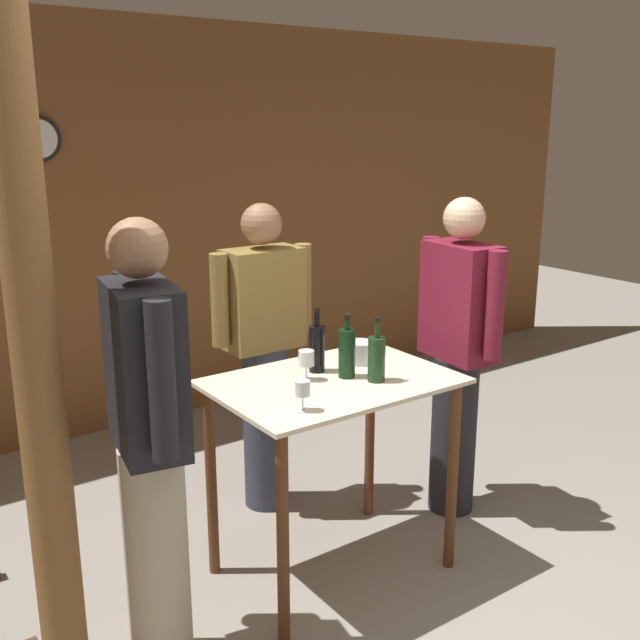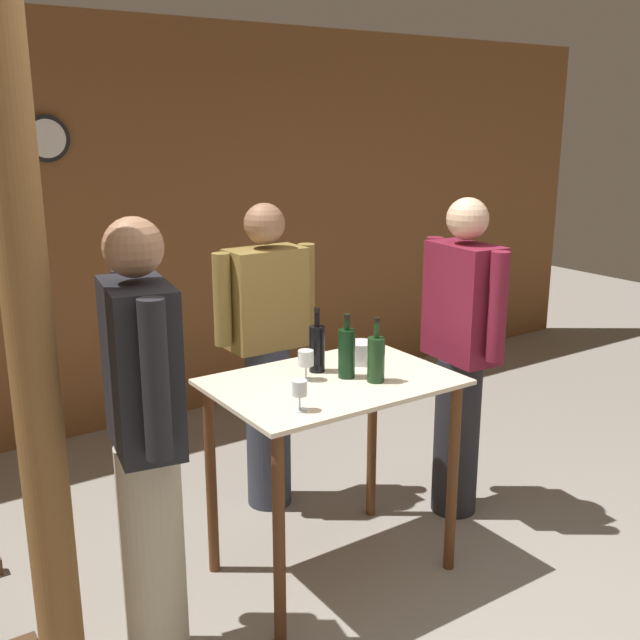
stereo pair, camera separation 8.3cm
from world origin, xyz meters
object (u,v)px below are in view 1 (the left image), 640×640
object	(u,v)px
wine_bottle_far_left	(317,347)
person_host	(150,443)
wooden_post	(34,342)
wine_bottle_center	(377,358)
person_visitor_with_scarf	(458,351)
wine_glass_near_left	(302,389)
wine_glass_near_center	(306,359)
person_visitor_bearded	(264,352)
ice_bucket	(360,352)
wine_bottle_left	(347,352)

from	to	relation	value
wine_bottle_far_left	person_host	distance (m)	0.95
wooden_post	wine_bottle_center	world-z (taller)	wooden_post
person_host	wine_bottle_center	bearing A→B (deg)	-0.77
person_visitor_with_scarf	wine_glass_near_left	bearing A→B (deg)	-165.01
wine_glass_near_center	person_visitor_with_scarf	bearing A→B (deg)	1.77
person_visitor_bearded	wine_bottle_center	bearing A→B (deg)	-85.84
wooden_post	wine_bottle_far_left	bearing A→B (deg)	8.17
wooden_post	person_host	size ratio (longest dim) A/B	1.55
wine_bottle_center	wine_glass_near_left	xyz separation A→B (m)	(-0.46, -0.10, -0.02)
wine_bottle_far_left	person_visitor_bearded	world-z (taller)	person_visitor_bearded
person_host	wine_glass_near_center	bearing A→B (deg)	12.03
wooden_post	ice_bucket	bearing A→B (deg)	6.33
wine_glass_near_center	person_visitor_with_scarf	distance (m)	0.98
wooden_post	person_visitor_with_scarf	size ratio (longest dim) A/B	1.60
wine_bottle_left	person_host	bearing A→B (deg)	-174.01
wine_bottle_center	ice_bucket	distance (m)	0.27
wooden_post	person_visitor_with_scarf	xyz separation A→B (m)	(2.13, 0.14, -0.46)
person_host	person_visitor_bearded	world-z (taller)	person_host
wine_bottle_far_left	wine_bottle_center	xyz separation A→B (m)	(0.14, -0.26, -0.01)
wooden_post	wine_bottle_far_left	size ratio (longest dim) A/B	9.04
wine_bottle_far_left	person_host	xyz separation A→B (m)	(-0.91, -0.24, -0.14)
wine_bottle_left	person_host	xyz separation A→B (m)	(-0.98, -0.10, -0.14)
ice_bucket	person_host	bearing A→B (deg)	-168.80
wine_bottle_left	wine_glass_near_left	distance (m)	0.44
wooden_post	wine_glass_near_center	distance (m)	1.20
wine_bottle_far_left	wine_glass_near_left	xyz separation A→B (m)	(-0.32, -0.36, -0.03)
wine_bottle_far_left	ice_bucket	bearing A→B (deg)	-3.54
wine_bottle_center	wine_glass_near_center	bearing A→B (deg)	142.59
ice_bucket	person_visitor_bearded	size ratio (longest dim) A/B	0.08
wine_glass_near_center	person_host	size ratio (longest dim) A/B	0.08
wine_bottle_far_left	wine_bottle_left	world-z (taller)	wine_bottle_far_left
wooden_post	ice_bucket	world-z (taller)	wooden_post
wine_glass_near_left	person_visitor_with_scarf	xyz separation A→B (m)	(1.19, 0.32, -0.14)
wine_bottle_far_left	person_visitor_bearded	bearing A→B (deg)	82.67
wine_bottle_left	person_visitor_with_scarf	distance (m)	0.82
wooden_post	wine_bottle_center	bearing A→B (deg)	-3.08
wooden_post	wine_glass_near_left	size ratio (longest dim) A/B	21.52
person_visitor_with_scarf	person_visitor_bearded	world-z (taller)	person_visitor_with_scarf
person_visitor_bearded	wine_bottle_left	bearing A→B (deg)	-90.92
wine_bottle_far_left	person_visitor_with_scarf	world-z (taller)	person_visitor_with_scarf
wooden_post	wine_bottle_left	xyz separation A→B (m)	(1.33, 0.04, -0.29)
wine_bottle_left	wine_glass_near_left	world-z (taller)	wine_bottle_left
person_host	wooden_post	bearing A→B (deg)	170.02
person_visitor_with_scarf	wine_bottle_far_left	bearing A→B (deg)	177.33
person_visitor_with_scarf	person_host	bearing A→B (deg)	-173.52
wine_bottle_center	person_visitor_bearded	bearing A→B (deg)	94.16
ice_bucket	wine_bottle_left	bearing A→B (deg)	-144.17
wine_bottle_center	person_host	xyz separation A→B (m)	(-1.05, 0.01, -0.13)
wine_bottle_far_left	wine_glass_near_left	size ratio (longest dim) A/B	2.38
wine_glass_near_left	person_host	xyz separation A→B (m)	(-0.59, 0.12, -0.11)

